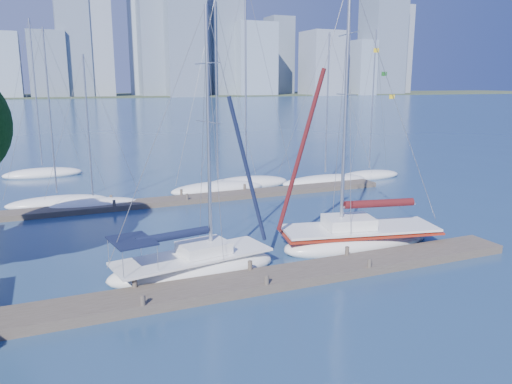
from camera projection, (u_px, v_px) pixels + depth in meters
name	position (u px, v px, depth m)	size (l,w,h in m)	color
ground	(258.00, 286.00, 21.20)	(700.00, 700.00, 0.00)	navy
near_dock	(258.00, 281.00, 21.16)	(26.00, 2.00, 0.40)	#453C33
far_dock	(198.00, 198.00, 36.33)	(30.00, 1.80, 0.36)	#453C33
far_shore	(57.00, 96.00, 309.45)	(800.00, 100.00, 1.50)	#38472D
sailboat_navy	(193.00, 253.00, 22.24)	(7.97, 3.76, 12.13)	white
sailboat_maroon	(359.00, 226.00, 26.17)	(9.14, 4.55, 14.08)	white
bg_boat_0	(58.00, 202.00, 35.06)	(7.05, 3.06, 12.31)	white
bg_boat_1	(94.00, 205.00, 34.19)	(6.29, 2.46, 10.53)	white
bg_boat_2	(218.00, 188.00, 39.37)	(7.98, 4.42, 14.87)	white
bg_boat_3	(246.00, 183.00, 41.21)	(7.89, 4.73, 16.75)	white
bg_boat_4	(325.00, 181.00, 42.51)	(8.23, 5.03, 12.74)	white
bg_boat_5	(369.00, 175.00, 45.00)	(6.56, 4.46, 13.18)	white
bg_boat_6	(43.00, 173.00, 45.86)	(7.25, 3.96, 14.26)	white
skyline	(93.00, 35.00, 283.25)	(503.37, 51.31, 113.15)	#7E8EA3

